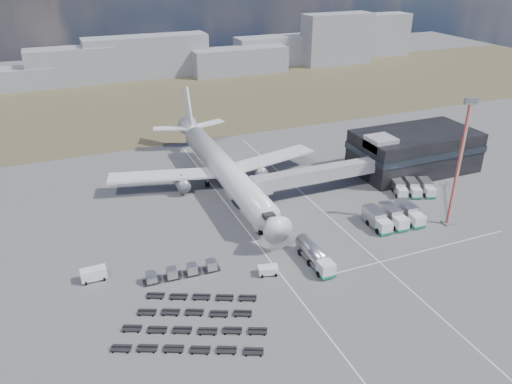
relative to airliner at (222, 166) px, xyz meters
name	(u,v)px	position (x,y,z in m)	size (l,w,h in m)	color
ground	(280,258)	(0.00, -32.38, -5.29)	(420.00, 420.00, 0.00)	#565659
grass_strip	(154,102)	(0.00, 77.62, -5.29)	(420.00, 90.00, 0.01)	#4E432E
lane_markings	(319,239)	(9.77, -29.38, -5.29)	(47.12, 110.00, 0.01)	silver
terminal	(414,150)	(47.77, -8.41, -0.04)	(30.40, 16.40, 11.00)	black
jet_bridge	(307,176)	(15.90, -11.95, -0.24)	(30.30, 3.80, 7.05)	#939399
airliner	(222,166)	(0.00, 0.00, 0.00)	(51.59, 64.53, 17.62)	white
skyline	(126,58)	(-2.85, 115.87, 4.10)	(304.35, 24.54, 24.74)	gray
fuel_tanker	(315,256)	(4.94, -36.41, -3.57)	(2.81, 10.70, 3.45)	white
pushback_tug	(268,270)	(-4.00, -36.13, -4.53)	(3.43, 1.93, 1.53)	white
utility_van	(94,274)	(-31.94, -26.50, -4.16)	(4.24, 1.92, 2.27)	white
catering_truck	(224,168)	(2.83, 7.12, -3.69)	(3.97, 7.20, 3.13)	white
service_trucks_near	(393,216)	(26.55, -29.67, -3.58)	(10.71, 8.29, 3.15)	white
service_trucks_far	(413,188)	(39.27, -19.74, -3.85)	(10.44, 9.15, 2.65)	white
uld_row	(182,271)	(-17.92, -31.22, -4.19)	(13.30, 2.20, 1.84)	black
baggage_dollies	(193,322)	(-19.53, -43.53, -4.96)	(23.96, 20.25, 0.67)	black
floodlight_mast	(459,164)	(37.02, -33.93, 7.87)	(2.51, 2.03, 26.27)	red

